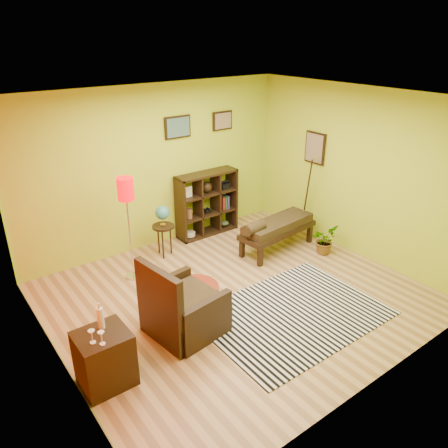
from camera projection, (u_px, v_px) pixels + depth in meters
ground at (236, 296)px, 6.40m from camera, size 5.00×5.00×0.00m
room_shell at (231, 180)px, 5.62m from camera, size 5.04×4.54×2.82m
zebra_rug at (292, 314)px, 5.99m from camera, size 2.45×1.77×0.01m
coffee_table at (195, 290)px, 5.91m from camera, size 0.65×0.65×0.42m
armchair at (182, 311)px, 5.52m from camera, size 0.97×0.98×1.05m
side_cabinet at (105, 358)px, 4.71m from camera, size 0.55×0.50×0.97m
floor_lamp at (126, 198)px, 6.35m from camera, size 0.25×0.25×1.64m
globe_table at (163, 218)px, 7.27m from camera, size 0.37×0.37×0.91m
cube_shelf at (208, 204)px, 8.14m from camera, size 1.20×0.35×1.20m
bench at (276, 227)px, 7.55m from camera, size 1.54×0.68×0.69m
potted_plant at (324, 243)px, 7.56m from camera, size 0.60×0.62×0.38m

